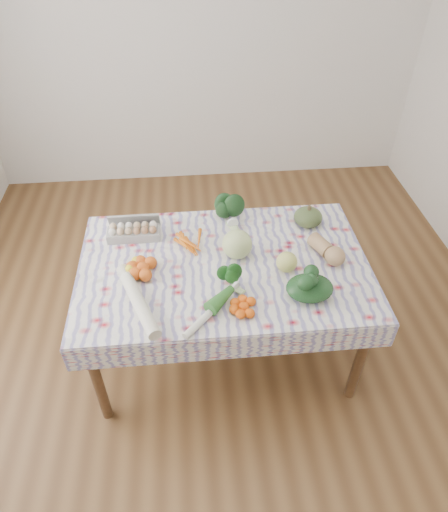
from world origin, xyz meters
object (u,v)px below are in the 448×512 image
Objects in this scene: egg_carton at (134,232)px; cabbage at (237,244)px; kabocha_squash at (308,217)px; butternut_squash at (327,249)px; grapefruit at (287,262)px; dining_table at (224,274)px.

cabbage reaches higher than egg_carton.
butternut_squash is at bearing -82.62° from kabocha_squash.
grapefruit reaches higher than egg_carton.
cabbage is 0.52m from butternut_squash.
cabbage is at bearing -19.95° from egg_carton.
egg_carton is 1.16m from butternut_squash.
dining_table is 0.20m from cabbage.
cabbage is at bearing 149.53° from butternut_squash.
dining_table is 6.34× the size of butternut_squash.
cabbage is at bearing 150.81° from grapefruit.
butternut_squash is 0.27m from grapefruit.
butternut_squash is (0.04, -0.31, -0.00)m from kabocha_squash.
grapefruit reaches higher than dining_table.
egg_carton is 1.76× the size of kabocha_squash.
kabocha_squash reaches higher than dining_table.
kabocha_squash is 0.31m from butternut_squash.
egg_carton is 0.94m from grapefruit.
kabocha_squash and butternut_squash have the same top height.
butternut_squash is 2.13× the size of grapefruit.
egg_carton is 1.25× the size of butternut_squash.
grapefruit is (0.26, -0.15, -0.03)m from cabbage.
grapefruit is at bearing 175.35° from butternut_squash.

